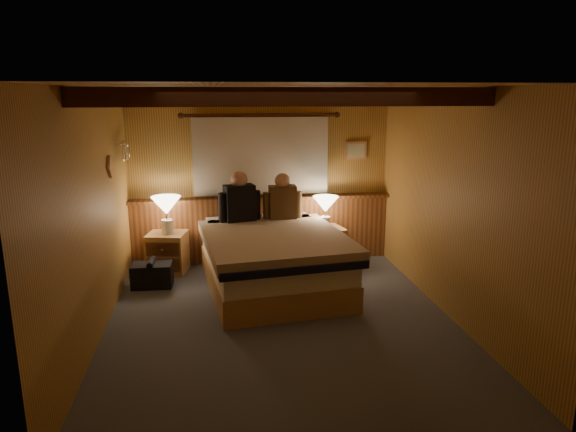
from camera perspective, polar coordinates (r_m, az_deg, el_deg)
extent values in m
plane|color=#484D55|center=(5.51, -0.75, -11.60)|extent=(4.20, 4.20, 0.00)
plane|color=#E4AD55|center=(4.99, -0.84, 14.20)|extent=(4.20, 4.20, 0.00)
plane|color=gold|center=(7.17, -3.04, 4.36)|extent=(3.60, 0.00, 3.60)
plane|color=gold|center=(5.20, -20.85, -0.05)|extent=(0.00, 4.20, 4.20)
plane|color=gold|center=(5.64, 17.64, 1.21)|extent=(0.00, 4.20, 4.20)
plane|color=gold|center=(3.14, 4.38, -7.87)|extent=(3.60, 0.00, 3.60)
cube|color=brown|center=(7.27, -2.93, -1.56)|extent=(3.60, 0.12, 0.90)
cube|color=brown|center=(7.10, -2.92, 1.97)|extent=(3.60, 0.22, 0.04)
cylinder|color=#401D10|center=(7.00, -3.07, 11.13)|extent=(2.10, 0.05, 0.05)
sphere|color=#401D10|center=(6.98, -11.83, 10.86)|extent=(0.08, 0.08, 0.08)
sphere|color=#401D10|center=(7.18, 5.46, 11.15)|extent=(0.08, 0.08, 0.08)
cube|color=beige|center=(7.06, -3.02, 6.67)|extent=(1.85, 0.08, 1.05)
cube|color=#401D10|center=(4.40, 0.23, 13.11)|extent=(3.60, 0.15, 0.16)
cube|color=#401D10|center=(5.88, -2.03, 13.22)|extent=(3.60, 0.15, 0.16)
cylinder|color=white|center=(6.66, -17.89, 7.80)|extent=(0.03, 0.55, 0.03)
torus|color=white|center=(6.52, -17.76, 6.63)|extent=(0.01, 0.21, 0.21)
torus|color=white|center=(6.75, -17.46, 6.86)|extent=(0.01, 0.21, 0.21)
cube|color=tan|center=(7.35, 7.55, 7.24)|extent=(0.30, 0.03, 0.25)
cube|color=beige|center=(7.34, 7.58, 7.23)|extent=(0.24, 0.01, 0.19)
cube|color=tan|center=(6.34, -1.69, -6.67)|extent=(1.75, 2.20, 0.30)
cube|color=white|center=(6.25, -1.71, -4.31)|extent=(1.71, 2.15, 0.24)
cube|color=black|center=(5.97, -1.14, -3.64)|extent=(1.77, 1.80, 0.08)
cube|color=#CE908D|center=(6.07, -1.45, -2.64)|extent=(1.83, 2.01, 0.12)
cube|color=white|center=(6.87, -6.41, -0.97)|extent=(0.65, 0.42, 0.16)
cube|color=white|center=(7.03, -0.18, -0.56)|extent=(0.65, 0.42, 0.16)
cube|color=tan|center=(7.05, -13.22, -3.95)|extent=(0.57, 0.53, 0.53)
cube|color=brown|center=(6.83, -13.76, -3.61)|extent=(0.43, 0.11, 0.19)
cube|color=brown|center=(6.89, -13.66, -5.31)|extent=(0.43, 0.11, 0.19)
cylinder|color=white|center=(6.83, -13.76, -3.61)|extent=(0.04, 0.04, 0.03)
cylinder|color=white|center=(6.89, -13.66, -5.31)|extent=(0.04, 0.04, 0.03)
cube|color=tan|center=(7.12, 4.10, -3.42)|extent=(0.57, 0.53, 0.54)
cube|color=brown|center=(6.91, 4.84, -3.04)|extent=(0.43, 0.11, 0.19)
cube|color=brown|center=(6.98, 4.80, -4.73)|extent=(0.43, 0.11, 0.19)
cylinder|color=white|center=(6.91, 4.84, -3.04)|extent=(0.04, 0.04, 0.03)
cylinder|color=white|center=(6.98, 4.80, -4.73)|extent=(0.04, 0.04, 0.03)
cylinder|color=silver|center=(6.92, -13.25, -1.16)|extent=(0.15, 0.15, 0.19)
cylinder|color=white|center=(6.89, -13.31, -0.14)|extent=(0.03, 0.03, 0.11)
cone|color=#F7E7C1|center=(6.85, -13.38, 1.15)|extent=(0.38, 0.38, 0.23)
cylinder|color=silver|center=(6.98, 4.16, -0.75)|extent=(0.13, 0.13, 0.17)
cylinder|color=white|center=(6.96, 4.17, 0.17)|extent=(0.02, 0.02, 0.10)
cone|color=#F7E7C1|center=(6.93, 4.20, 1.32)|extent=(0.34, 0.34, 0.21)
cube|color=black|center=(6.71, -5.41, 1.34)|extent=(0.42, 0.30, 0.50)
cylinder|color=black|center=(6.66, -7.22, 0.84)|extent=(0.12, 0.12, 0.40)
cylinder|color=black|center=(6.78, -3.61, 1.16)|extent=(0.12, 0.12, 0.40)
sphere|color=tan|center=(6.65, -5.47, 4.05)|extent=(0.22, 0.22, 0.22)
cube|color=#4D371F|center=(6.82, -0.61, 1.45)|extent=(0.36, 0.22, 0.47)
cylinder|color=#4D371F|center=(6.79, -2.32, 1.07)|extent=(0.11, 0.11, 0.37)
cylinder|color=#4D371F|center=(6.86, 1.08, 1.20)|extent=(0.11, 0.11, 0.37)
sphere|color=tan|center=(6.76, -0.62, 3.92)|extent=(0.21, 0.21, 0.21)
cube|color=black|center=(6.60, -14.86, -6.37)|extent=(0.50, 0.31, 0.29)
cylinder|color=black|center=(6.54, -14.95, -5.01)|extent=(0.09, 0.30, 0.08)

